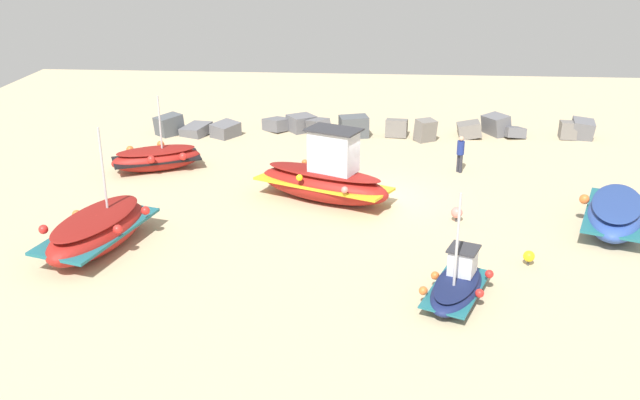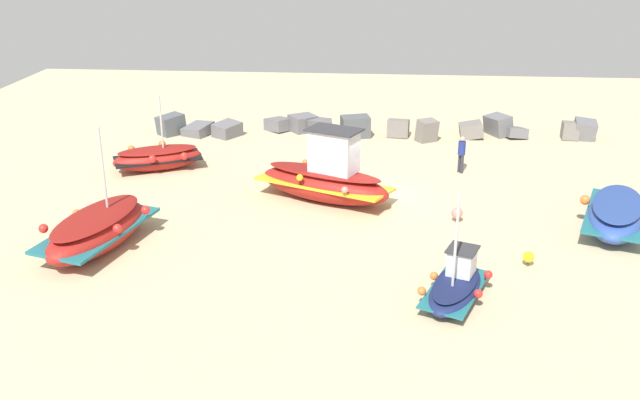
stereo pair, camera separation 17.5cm
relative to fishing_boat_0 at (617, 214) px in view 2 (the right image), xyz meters
name	(u,v)px [view 2 (the right image)]	position (x,y,z in m)	size (l,w,h in m)	color
ground_plane	(378,199)	(-8.43, 2.32, -0.59)	(49.80, 49.80, 0.00)	#C6B289
fishing_boat_0	(617,214)	(0.00, 0.00, 0.00)	(3.44, 5.10, 1.13)	#2D4C9E
fishing_boat_1	(326,178)	(-10.47, 1.95, 0.35)	(5.81, 4.05, 3.03)	maroon
fishing_boat_2	(98,230)	(-17.70, -3.02, 0.09)	(3.04, 5.18, 4.06)	maroon
fishing_boat_3	(456,285)	(-6.13, -5.52, -0.15)	(2.38, 3.48, 3.42)	navy
fishing_boat_4	(158,158)	(-18.11, 5.09, -0.05)	(4.14, 2.97, 3.34)	maroon
person_walking	(462,152)	(-4.85, 5.78, 0.35)	(0.32, 0.32, 1.63)	#2D2D38
breakwater_rocks	(371,128)	(-8.84, 11.24, -0.16)	(22.44, 3.12, 1.29)	#4C5156
mooring_buoy_0	(529,257)	(-3.63, -3.21, -0.27)	(0.36, 0.36, 0.50)	#3F3F42
mooring_buoy_1	(457,213)	(-5.55, 0.20, -0.23)	(0.42, 0.42, 0.57)	#3F3F42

